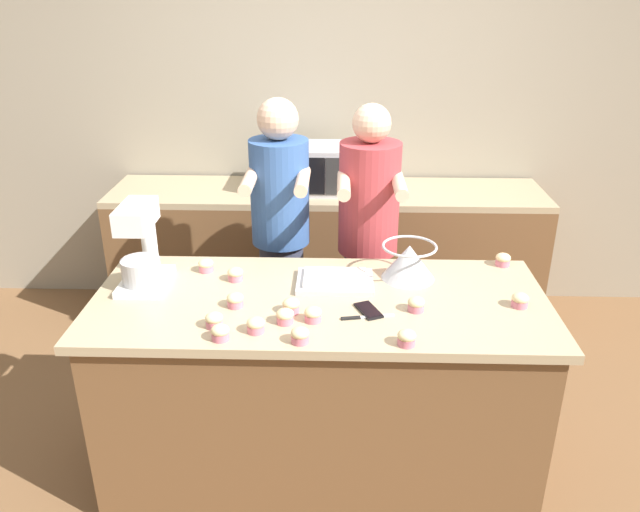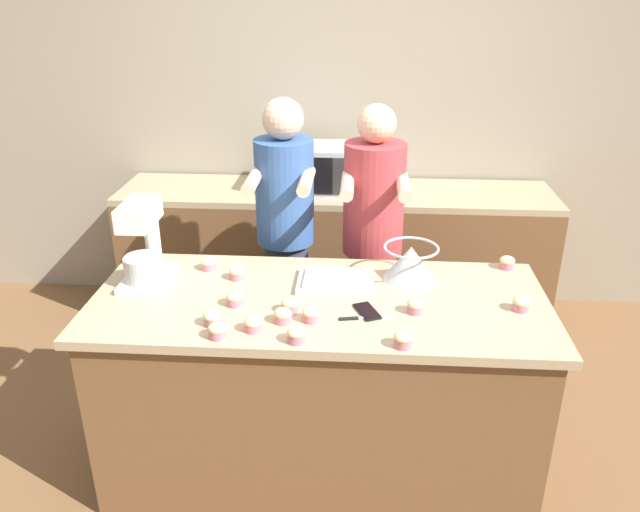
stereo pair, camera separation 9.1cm
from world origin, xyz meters
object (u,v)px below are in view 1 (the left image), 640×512
cupcake_11 (291,306)px  person_right (368,248)px  mixing_bowl (409,261)px  cupcake_12 (256,325)px  knife (364,317)px  cupcake_3 (313,314)px  cupcake_13 (235,300)px  cell_phone (368,310)px  person_left (281,243)px  stand_mixer (141,250)px  microwave_oven (306,168)px  cupcake_8 (520,300)px  cupcake_9 (285,316)px  cupcake_6 (214,320)px  cupcake_4 (300,335)px  cupcake_7 (416,304)px  cupcake_1 (220,332)px  cupcake_0 (407,338)px  baking_tray (335,281)px  cupcake_10 (503,260)px  cupcake_2 (235,274)px  cupcake_5 (206,265)px

cupcake_11 → person_right: bearing=66.9°
mixing_bowl → cupcake_12: mixing_bowl is taller
knife → cupcake_3: size_ratio=3.09×
cupcake_13 → cell_phone: bearing=-2.7°
cupcake_12 → person_left: bearing=89.4°
stand_mixer → microwave_oven: bearing=64.7°
cupcake_8 → knife: bearing=-169.9°
knife → cupcake_9: (-0.32, -0.05, 0.03)m
knife → cupcake_6: bearing=-171.5°
cupcake_4 → person_left: bearing=99.0°
cupcake_7 → cupcake_3: bearing=-166.8°
knife → cupcake_1: cupcake_1 is taller
cupcake_0 → cupcake_8: size_ratio=1.00×
baking_tray → cupcake_10: cupcake_10 is taller
cell_phone → cupcake_10: size_ratio=2.25×
baking_tray → cupcake_12: cupcake_12 is taller
microwave_oven → cupcake_0: bearing=-75.6°
person_right → knife: size_ratio=7.35×
cupcake_9 → cupcake_12: same height
person_right → cupcake_12: size_ratio=22.69×
knife → cupcake_0: size_ratio=3.09×
cupcake_2 → cupcake_13: (0.04, -0.25, 0.00)m
knife → cupcake_7: bearing=17.4°
cupcake_4 → cupcake_9: 0.16m
person_right → cupcake_7: size_ratio=22.69×
cupcake_2 → person_right: bearing=40.1°
cell_phone → cupcake_8: (0.63, 0.06, 0.02)m
cupcake_0 → cupcake_8: bearing=32.1°
cupcake_13 → person_right: bearing=52.9°
person_left → stand_mixer: size_ratio=4.27×
person_left → cupcake_13: size_ratio=23.04×
cupcake_10 → cupcake_12: 1.28m
person_left → stand_mixer: person_left is taller
person_left → cupcake_9: (0.10, -0.90, 0.06)m
baking_tray → cupcake_5: cupcake_5 is taller
person_right → cupcake_7: bearing=-77.9°
cupcake_0 → cupcake_13: same height
knife → stand_mixer: bearing=164.5°
knife → cupcake_7: 0.23m
knife → cupcake_5: (-0.73, 0.42, 0.03)m
cupcake_10 → cell_phone: bearing=-144.2°
cupcake_5 → cupcake_9: same height
stand_mixer → microwave_oven: (0.65, 1.38, -0.02)m
knife → cupcake_0: cupcake_0 is taller
cupcake_4 → cupcake_5: size_ratio=1.00×
cupcake_10 → cupcake_3: bearing=-147.7°
cupcake_4 → cupcake_11: bearing=102.4°
stand_mixer → cupcake_4: (0.72, -0.46, -0.14)m
microwave_oven → cupcake_2: (-0.25, -1.32, -0.12)m
cupcake_2 → cupcake_12: same height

